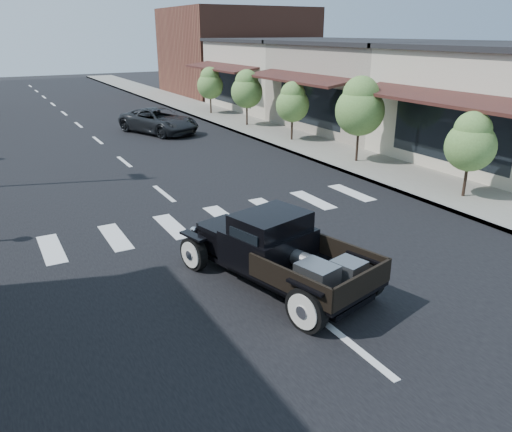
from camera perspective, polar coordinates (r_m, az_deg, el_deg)
ground at (r=11.18m, az=1.46°, el=-7.17°), size 120.00×120.00×0.00m
road at (r=24.62m, az=-16.63°, el=7.43°), size 14.00×80.00×0.02m
road_markings at (r=19.89m, az=-13.31°, el=4.76°), size 12.00×60.00×0.06m
sidewalk_right at (r=27.63m, az=0.95°, el=9.75°), size 3.00×80.00×0.15m
storefront_mid at (r=29.57m, az=14.35°, el=14.11°), size 10.00×9.00×4.50m
storefront_far at (r=36.64m, az=4.46°, el=15.75°), size 10.00×9.00×4.50m
far_building_right at (r=45.48m, az=-2.21°, el=18.26°), size 11.00×10.00×7.00m
small_tree_a at (r=17.22m, az=23.15°, el=6.30°), size 1.57×1.57×2.62m
small_tree_b at (r=20.78m, az=11.69°, el=10.59°), size 1.96×1.96×3.27m
small_tree_c at (r=24.71m, az=4.17°, el=11.77°), size 1.61×1.61×2.68m
small_tree_d at (r=28.71m, az=-1.06°, el=13.27°), size 1.76×1.76×2.94m
small_tree_e at (r=33.19m, az=-5.24°, el=14.03°), size 1.67×1.67×2.79m
hotrod_pickup at (r=10.60m, az=2.45°, el=-3.92°), size 3.29×5.08×1.62m
second_car at (r=27.59m, az=-11.02°, el=10.59°), size 3.74×5.15×1.30m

